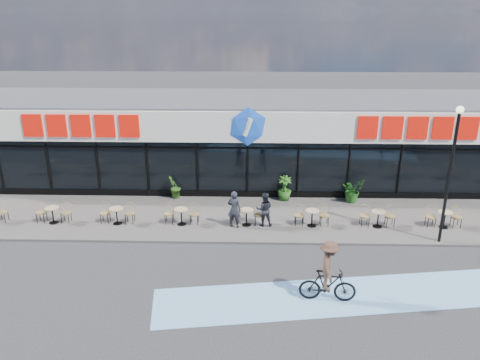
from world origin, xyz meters
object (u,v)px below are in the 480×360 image
at_px(potted_plant_right, 352,190).
at_px(patron_left, 234,209).
at_px(potted_plant_mid, 284,188).
at_px(cyclist_a, 328,275).
at_px(lamp_post, 451,165).
at_px(potted_plant_left, 174,187).
at_px(patron_right, 264,209).

relative_size(potted_plant_right, patron_left, 0.71).
height_order(potted_plant_mid, cyclist_a, cyclist_a).
xyz_separation_m(patron_left, cyclist_a, (3.25, -5.28, 0.01)).
relative_size(lamp_post, potted_plant_left, 4.72).
bearing_deg(patron_right, potted_plant_mid, -112.42).
distance_m(potted_plant_mid, potted_plant_right, 3.33).
bearing_deg(lamp_post, potted_plant_left, 159.29).
bearing_deg(patron_left, patron_right, -155.63).
bearing_deg(cyclist_a, potted_plant_left, 126.78).
relative_size(lamp_post, potted_plant_mid, 4.54).
bearing_deg(potted_plant_right, potted_plant_mid, 177.95).
xyz_separation_m(lamp_post, patron_left, (-8.44, 1.13, -2.45)).
height_order(lamp_post, potted_plant_right, lamp_post).
bearing_deg(potted_plant_right, lamp_post, -56.90).
bearing_deg(lamp_post, cyclist_a, -141.38).
bearing_deg(cyclist_a, potted_plant_mid, 95.93).
xyz_separation_m(lamp_post, potted_plant_mid, (-6.07, 4.32, -2.67)).
height_order(patron_left, cyclist_a, cyclist_a).
bearing_deg(potted_plant_left, lamp_post, -20.71).
height_order(potted_plant_mid, potted_plant_right, potted_plant_mid).
relative_size(potted_plant_left, patron_left, 0.71).
relative_size(potted_plant_left, cyclist_a, 0.55).
bearing_deg(patron_left, potted_plant_left, -30.08).
distance_m(potted_plant_right, patron_right, 5.26).
bearing_deg(cyclist_a, potted_plant_right, 73.64).
height_order(potted_plant_mid, patron_left, patron_left).
height_order(potted_plant_left, patron_right, patron_right).
bearing_deg(potted_plant_mid, cyclist_a, -84.07).
height_order(potted_plant_mid, patron_right, patron_right).
distance_m(patron_left, patron_right, 1.32).
bearing_deg(potted_plant_mid, lamp_post, -35.45).
xyz_separation_m(potted_plant_mid, potted_plant_right, (3.33, -0.12, -0.02)).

